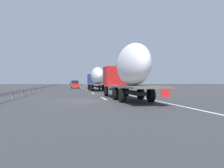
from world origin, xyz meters
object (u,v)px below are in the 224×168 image
car_red_compact (75,84)px  car_blue_sedan (73,84)px  car_black_suv (72,83)px  road_sign (98,80)px  truck_lead (97,78)px  truck_trailing (128,70)px  car_white_van (74,84)px

car_red_compact → car_blue_sedan: bearing=-0.2°
car_black_suv → road_sign: bearing=-171.4°
truck_lead → car_red_compact: 15.09m
car_blue_sedan → truck_trailing: bearing=-177.5°
truck_trailing → car_black_suv: (86.30, 3.53, -1.52)m
road_sign → car_red_compact: bearing=134.3°
car_white_van → road_sign: size_ratio=1.29×
truck_lead → truck_trailing: 21.52m
truck_lead → car_blue_sedan: (54.70, 3.37, -1.42)m
car_red_compact → road_sign: (6.48, -6.63, 1.20)m
car_black_suv → car_white_van: car_black_suv is taller
truck_trailing → road_sign: 42.72m
car_red_compact → road_sign: bearing=-45.7°
car_black_suv → truck_lead: bearing=-176.9°
car_blue_sedan → truck_lead: bearing=-176.5°
truck_lead → car_white_van: truck_lead is taller
car_white_van → road_sign: road_sign is taller
truck_trailing → car_white_van: (61.80, 3.40, -1.54)m
car_black_suv → road_sign: size_ratio=1.39×
car_red_compact → car_black_suv: size_ratio=1.10×
truck_lead → car_red_compact: size_ratio=2.70×
car_white_van → car_blue_sedan: bearing=-0.1°
truck_trailing → car_white_van: 61.91m
truck_trailing → car_red_compact: size_ratio=2.73×
road_sign → truck_trailing: bearing=175.8°
truck_trailing → car_blue_sedan: size_ratio=3.02×
car_red_compact → truck_trailing: bearing=-174.4°
truck_lead → car_red_compact: truck_lead is taller
car_black_suv → road_sign: (-43.70, -6.63, 1.18)m
car_white_van → car_red_compact: bearing=179.7°
car_black_suv → car_blue_sedan: bearing=-179.1°
truck_lead → car_white_van: (40.28, 3.40, -1.39)m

